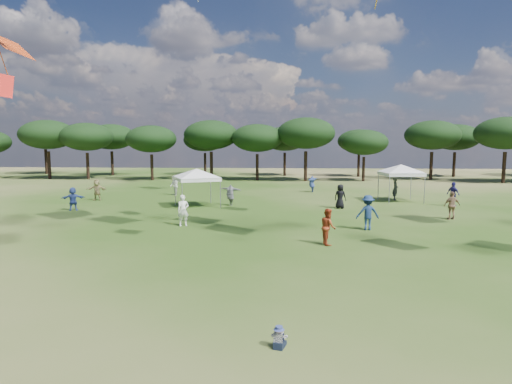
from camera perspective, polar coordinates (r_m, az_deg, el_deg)
tree_line at (r=54.75m, az=5.57°, el=7.45°), size 108.78×17.63×7.77m
tent_left at (r=30.80m, az=-7.89°, el=2.88°), size 5.30×5.30×3.04m
tent_right at (r=35.03m, az=18.81°, el=3.29°), size 5.73×5.73×3.20m
toddler at (r=10.08m, az=3.11°, el=-18.88°), size 0.38×0.41×0.52m
festival_crowd at (r=30.27m, az=1.01°, el=-0.49°), size 28.27×22.12×1.85m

